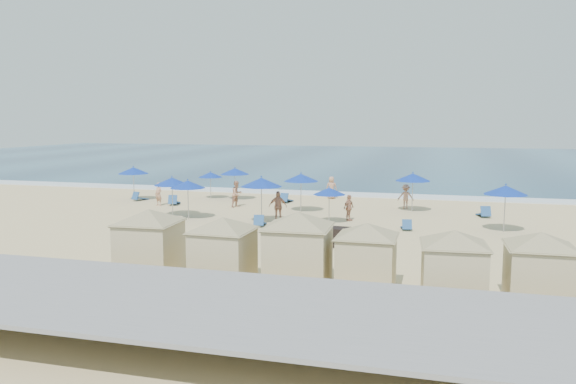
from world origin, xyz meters
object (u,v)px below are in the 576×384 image
object	(u,v)px
cabana_5	(540,260)
beachgoer_3	(406,196)
umbrella_4	(235,171)
trash_bin	(340,237)
umbrella_8	(413,177)
umbrella_6	(261,182)
cabana_0	(149,234)
umbrella_1	(172,181)
umbrella_5	(301,178)
umbrella_9	(506,190)
cabana_1	(223,242)
beachgoer_4	(331,188)
beachgoer_2	(349,208)
cabana_2	(298,240)
beachgoer_0	(159,194)
cabana_3	(367,248)
umbrella_7	(329,191)
cabana_4	(454,258)
beachgoer_1	(237,194)
umbrella_2	(210,175)
umbrella_0	(133,170)
beachgoer_5	(278,206)

from	to	relation	value
cabana_5	beachgoer_3	world-z (taller)	cabana_5
umbrella_4	beachgoer_3	xyz separation A→B (m)	(12.47, -0.88, -1.31)
trash_bin	umbrella_8	distance (m)	11.68
umbrella_6	cabana_0	bearing A→B (deg)	-93.50
umbrella_1	umbrella_5	xyz separation A→B (m)	(7.21, 3.72, 0.06)
umbrella_4	umbrella_9	distance (m)	19.53
cabana_1	beachgoer_4	bearing A→B (deg)	90.98
umbrella_4	umbrella_6	distance (m)	9.74
umbrella_8	beachgoer_2	size ratio (longest dim) A/B	1.66
umbrella_6	beachgoer_3	world-z (taller)	umbrella_6
cabana_2	umbrella_9	xyz separation A→B (m)	(8.13, 12.33, 0.54)
beachgoer_0	beachgoer_4	distance (m)	12.71
cabana_3	cabana_1	bearing A→B (deg)	-174.02
cabana_5	beachgoer_2	size ratio (longest dim) A/B	2.75
umbrella_8	umbrella_4	bearing A→B (deg)	170.99
cabana_1	umbrella_7	size ratio (longest dim) A/B	2.01
umbrella_6	umbrella_5	bearing A→B (deg)	74.46
cabana_4	cabana_5	world-z (taller)	cabana_5
cabana_1	cabana_3	xyz separation A→B (m)	(5.11, 0.54, -0.04)
cabana_5	beachgoer_1	world-z (taller)	cabana_5
umbrella_4	beachgoer_1	distance (m)	3.65
beachgoer_2	cabana_4	bearing A→B (deg)	-132.90
beachgoer_3	umbrella_8	bearing A→B (deg)	106.09
cabana_2	cabana_4	world-z (taller)	cabana_2
beachgoer_4	umbrella_2	bearing A→B (deg)	3.81
cabana_3	umbrella_8	world-z (taller)	cabana_3
cabana_2	umbrella_8	xyz separation A→B (m)	(3.09, 17.84, 0.55)
umbrella_1	umbrella_5	world-z (taller)	umbrella_5
umbrella_6	beachgoer_0	xyz separation A→B (m)	(-8.93, 4.45, -1.57)
trash_bin	umbrella_7	world-z (taller)	umbrella_7
umbrella_0	cabana_0	bearing A→B (deg)	-57.90
cabana_5	umbrella_2	distance (m)	28.35
cabana_1	beachgoer_4	size ratio (longest dim) A/B	2.55
cabana_4	cabana_5	distance (m)	2.63
cabana_0	umbrella_9	world-z (taller)	cabana_0
beachgoer_1	beachgoer_4	size ratio (longest dim) A/B	1.06
cabana_2	umbrella_9	world-z (taller)	cabana_2
umbrella_0	umbrella_6	xyz separation A→B (m)	(11.94, -6.32, 0.16)
trash_bin	beachgoer_5	world-z (taller)	beachgoer_5
umbrella_2	umbrella_7	world-z (taller)	umbrella_7
cabana_5	umbrella_1	distance (m)	22.63
umbrella_4	beachgoer_0	xyz separation A→B (m)	(-4.13, -4.03, -1.33)
beachgoer_5	umbrella_4	bearing A→B (deg)	118.12
cabana_2	umbrella_4	world-z (taller)	cabana_2
beachgoer_2	umbrella_6	bearing A→B (deg)	138.58
trash_bin	cabana_4	distance (m)	8.76
cabana_0	umbrella_4	xyz separation A→B (m)	(-4.10, 20.06, 0.51)
umbrella_5	umbrella_7	distance (m)	4.29
umbrella_9	beachgoer_0	bearing A→B (deg)	170.91
cabana_2	beachgoer_5	distance (m)	12.84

